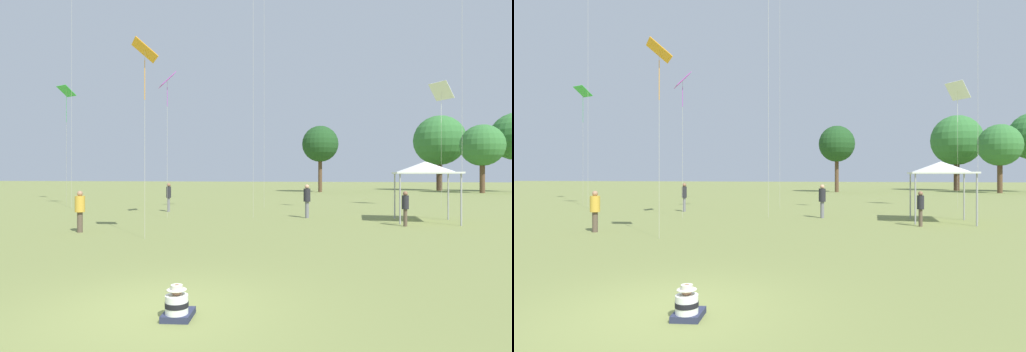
% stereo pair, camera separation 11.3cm
% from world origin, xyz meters
% --- Properties ---
extents(ground_plane, '(300.00, 300.00, 0.00)m').
position_xyz_m(ground_plane, '(0.00, 0.00, 0.00)').
color(ground_plane, olive).
extents(seated_toddler, '(0.51, 0.60, 0.55)m').
position_xyz_m(seated_toddler, '(0.46, -0.31, 0.21)').
color(seated_toddler, '#282D47').
rests_on(seated_toddler, ground).
extents(person_standing_0, '(0.29, 0.29, 1.77)m').
position_xyz_m(person_standing_0, '(-7.41, 16.95, 1.09)').
color(person_standing_0, slate).
rests_on(person_standing_0, ground).
extents(person_standing_1, '(0.41, 0.41, 1.62)m').
position_xyz_m(person_standing_1, '(-7.04, 7.81, 0.96)').
color(person_standing_1, brown).
rests_on(person_standing_1, ground).
extents(person_standing_2, '(0.45, 0.45, 1.76)m').
position_xyz_m(person_standing_2, '(1.24, 15.00, 1.05)').
color(person_standing_2, slate).
rests_on(person_standing_2, ground).
extents(person_standing_3, '(0.40, 0.40, 1.54)m').
position_xyz_m(person_standing_3, '(5.74, 12.39, 0.93)').
color(person_standing_3, brown).
rests_on(person_standing_3, ground).
extents(canopy_tent, '(2.95, 2.95, 2.91)m').
position_xyz_m(canopy_tent, '(6.96, 14.38, 2.59)').
color(canopy_tent, white).
rests_on(canopy_tent, ground).
extents(kite_1, '(1.21, 1.28, 7.65)m').
position_xyz_m(kite_1, '(-5.97, 13.56, 7.11)').
color(kite_1, '#B738C6').
rests_on(kite_1, ground).
extents(kite_4, '(1.58, 1.64, 8.58)m').
position_xyz_m(kite_4, '(9.73, 23.19, 7.91)').
color(kite_4, white).
rests_on(kite_4, ground).
extents(kite_6, '(1.20, 1.23, 6.91)m').
position_xyz_m(kite_6, '(-3.77, 6.83, 6.45)').
color(kite_6, orange).
rests_on(kite_6, ground).
extents(kite_9, '(1.32, 1.20, 8.77)m').
position_xyz_m(kite_9, '(-16.69, 19.72, 8.24)').
color(kite_9, green).
rests_on(kite_9, ground).
extents(distant_tree_0, '(5.41, 5.41, 8.94)m').
position_xyz_m(distant_tree_0, '(21.17, 50.79, 6.19)').
color(distant_tree_0, brown).
rests_on(distant_tree_0, ground).
extents(distant_tree_1, '(7.50, 7.50, 11.39)m').
position_xyz_m(distant_tree_1, '(17.77, 58.74, 7.60)').
color(distant_tree_1, '#473323').
rests_on(distant_tree_1, ground).
extents(distant_tree_2, '(4.98, 4.98, 9.16)m').
position_xyz_m(distant_tree_2, '(0.33, 49.67, 6.62)').
color(distant_tree_2, brown).
rests_on(distant_tree_2, ground).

